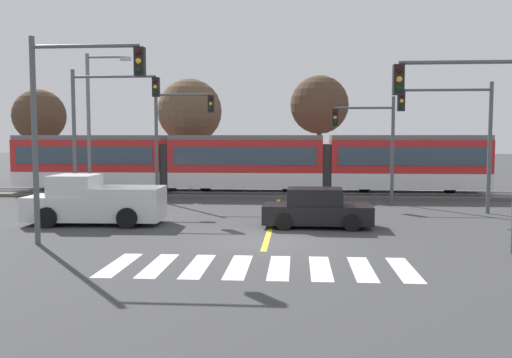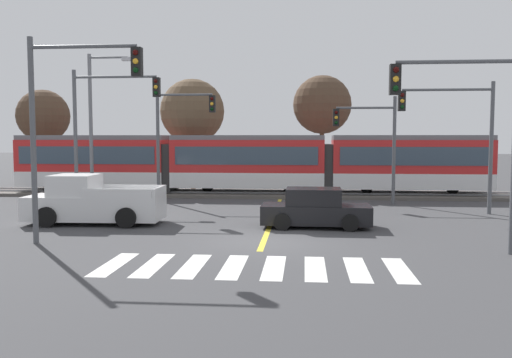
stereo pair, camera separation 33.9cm
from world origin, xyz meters
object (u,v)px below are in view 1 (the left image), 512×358
at_px(bare_tree_west, 190,111).
at_px(bare_tree_east, 319,105).
at_px(bare_tree_far_west, 39,116).
at_px(light_rail_tram, 246,161).
at_px(traffic_light_far_left, 175,127).
at_px(traffic_light_near_left, 69,107).
at_px(street_lamp_west, 93,116).
at_px(traffic_light_far_right, 371,135).
at_px(traffic_light_mid_left, 102,117).
at_px(traffic_light_mid_right, 458,125).
at_px(pickup_truck, 92,203).
at_px(traffic_light_near_right, 475,118).
at_px(sedan_crossing, 317,209).

xyz_separation_m(bare_tree_west, bare_tree_east, (8.71, 2.03, 0.50)).
height_order(bare_tree_far_west, bare_tree_west, bare_tree_west).
height_order(light_rail_tram, bare_tree_east, bare_tree_east).
distance_m(traffic_light_far_left, bare_tree_far_west, 13.74).
xyz_separation_m(traffic_light_far_left, bare_tree_east, (8.08, 9.19, 1.67)).
bearing_deg(traffic_light_near_left, street_lamp_west, 107.76).
relative_size(traffic_light_far_right, traffic_light_mid_left, 0.84).
bearing_deg(traffic_light_near_left, bare_tree_east, 67.39).
bearing_deg(light_rail_tram, traffic_light_far_left, -135.82).
height_order(traffic_light_mid_right, traffic_light_near_left, traffic_light_near_left).
distance_m(pickup_truck, traffic_light_near_right, 14.56).
distance_m(traffic_light_mid_right, traffic_light_near_left, 16.81).
height_order(street_lamp_west, bare_tree_east, street_lamp_west).
relative_size(traffic_light_far_right, bare_tree_far_west, 0.82).
height_order(traffic_light_far_right, traffic_light_mid_left, traffic_light_mid_left).
relative_size(traffic_light_near_right, traffic_light_near_left, 0.93).
bearing_deg(bare_tree_west, traffic_light_mid_left, -100.71).
bearing_deg(traffic_light_mid_left, bare_tree_far_west, 127.05).
bearing_deg(traffic_light_far_right, street_lamp_west, 178.23).
distance_m(sedan_crossing, traffic_light_near_left, 9.76).
height_order(street_lamp_west, bare_tree_far_west, street_lamp_west).
height_order(traffic_light_near_right, traffic_light_near_left, traffic_light_near_left).
xyz_separation_m(traffic_light_mid_left, street_lamp_west, (-1.94, 3.97, 0.17)).
xyz_separation_m(traffic_light_mid_left, bare_tree_east, (10.77, 12.92, 1.26)).
bearing_deg(traffic_light_mid_right, bare_tree_east, 114.28).
bearing_deg(street_lamp_west, traffic_light_near_left, -72.24).
bearing_deg(sedan_crossing, traffic_light_mid_left, 157.51).
bearing_deg(traffic_light_mid_right, traffic_light_near_right, -102.91).
xyz_separation_m(traffic_light_mid_right, traffic_light_mid_left, (-16.51, -0.20, 0.43)).
height_order(traffic_light_far_right, bare_tree_west, bare_tree_west).
relative_size(pickup_truck, traffic_light_far_right, 0.98).
distance_m(light_rail_tram, traffic_light_near_left, 16.11).
relative_size(traffic_light_near_right, traffic_light_mid_right, 1.04).
relative_size(traffic_light_far_right, bare_tree_west, 0.76).
bearing_deg(bare_tree_east, traffic_light_far_left, -131.29).
relative_size(pickup_truck, bare_tree_west, 0.74).
height_order(traffic_light_near_right, bare_tree_far_west, bare_tree_far_west).
relative_size(traffic_light_far_left, bare_tree_east, 0.79).
xyz_separation_m(sedan_crossing, pickup_truck, (-8.98, 0.07, 0.14)).
xyz_separation_m(traffic_light_far_right, bare_tree_far_west, (-21.72, 7.93, 1.35)).
bearing_deg(traffic_light_near_right, bare_tree_far_west, 139.17).
relative_size(light_rail_tram, bare_tree_east, 3.61).
bearing_deg(bare_tree_east, traffic_light_far_right, -76.19).
relative_size(light_rail_tram, traffic_light_mid_left, 4.19).
distance_m(traffic_light_near_right, street_lamp_west, 20.68).
distance_m(traffic_light_near_left, street_lamp_west, 12.80).
height_order(traffic_light_mid_right, traffic_light_far_left, traffic_light_far_left).
bearing_deg(traffic_light_far_left, traffic_light_mid_left, -125.88).
xyz_separation_m(sedan_crossing, traffic_light_far_left, (-7.32, 7.87, 3.35)).
relative_size(traffic_light_mid_right, traffic_light_far_left, 0.97).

